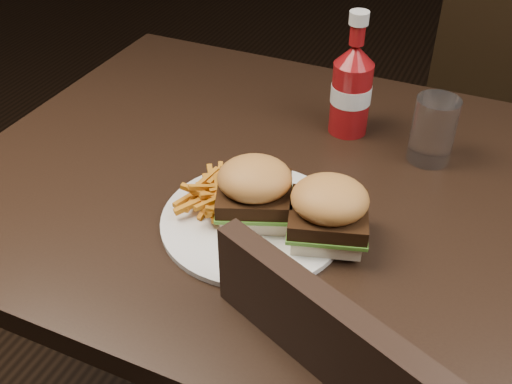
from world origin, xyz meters
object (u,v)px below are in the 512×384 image
at_px(dining_table, 338,201).
at_px(ketchup_bottle, 350,100).
at_px(tumbler, 433,130).
at_px(plate, 253,221).

bearing_deg(dining_table, ketchup_bottle, 103.18).
bearing_deg(tumbler, ketchup_bottle, 168.26).
distance_m(plate, ketchup_bottle, 0.31).
height_order(dining_table, plate, plate).
relative_size(dining_table, ketchup_bottle, 8.80).
bearing_deg(ketchup_bottle, plate, -99.05).
relative_size(dining_table, tumbler, 10.90).
height_order(ketchup_bottle, tumbler, ketchup_bottle).
bearing_deg(tumbler, dining_table, -126.27).
bearing_deg(tumbler, plate, -126.04).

